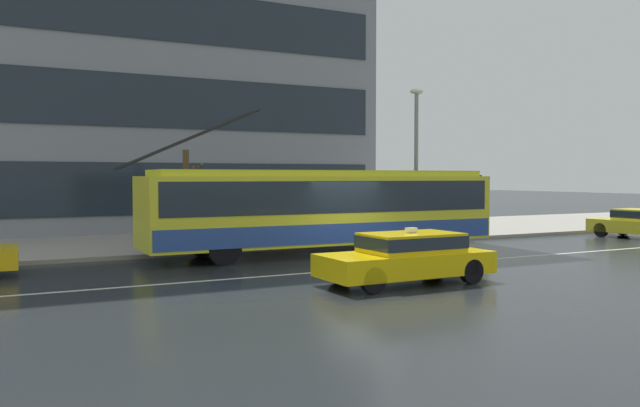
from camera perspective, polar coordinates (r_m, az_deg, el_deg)
ground_plane at (r=20.15m, az=3.89°, el=-5.22°), size 160.00×160.00×0.00m
sidewalk_slab at (r=28.22m, az=-5.64°, el=-2.90°), size 80.00×10.00×0.14m
lane_centre_line at (r=19.14m, az=5.76°, el=-5.62°), size 72.00×0.14×0.01m
trolleybus at (r=22.08m, az=0.44°, el=-0.40°), size 13.13×2.67×4.84m
taxi_oncoming_near at (r=16.25m, az=7.74°, el=-4.58°), size 4.42×1.83×1.39m
bus_shelter at (r=24.98m, az=-3.81°, el=1.05°), size 3.65×1.59×2.64m
pedestrian_at_shelter at (r=24.31m, az=-13.34°, el=-1.27°), size 0.42×0.42×1.69m
pedestrian_approaching_curb at (r=25.81m, az=-5.75°, el=0.13°), size 1.24×1.24×1.91m
street_lamp at (r=26.73m, az=8.51°, el=4.78°), size 0.60×0.32×6.11m
street_tree_bare at (r=25.35m, az=-11.63°, el=1.01°), size 1.25×2.12×3.56m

